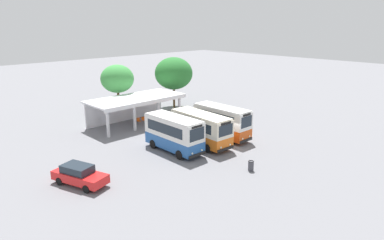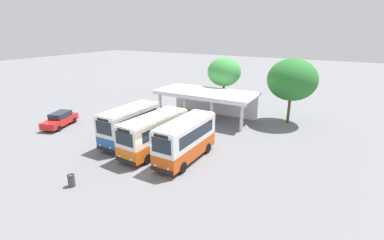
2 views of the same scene
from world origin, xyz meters
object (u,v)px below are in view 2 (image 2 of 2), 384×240
city_bus_nearest_orange (130,124)px  waiting_chair_end_by_column (204,115)px  parked_car_flank (60,119)px  waiting_chair_second_from_end (209,116)px  waiting_chair_middle_seat (215,117)px  city_bus_second_in_row (154,132)px  litter_bin_apron (71,180)px  city_bus_middle_cream (186,138)px

city_bus_nearest_orange → waiting_chair_end_by_column: size_ratio=7.76×
parked_car_flank → waiting_chair_end_by_column: 16.55m
city_bus_nearest_orange → waiting_chair_second_from_end: city_bus_nearest_orange is taller
waiting_chair_second_from_end → waiting_chair_middle_seat: same height
city_bus_second_in_row → waiting_chair_middle_seat: 10.62m
city_bus_second_in_row → parked_car_flank: (-13.41, 0.21, -1.01)m
waiting_chair_second_from_end → waiting_chair_middle_seat: size_ratio=1.00×
city_bus_nearest_orange → city_bus_second_in_row: 3.29m
waiting_chair_middle_seat → litter_bin_apron: (-2.65, -18.12, -0.07)m
litter_bin_apron → waiting_chair_middle_seat: bearing=81.7°
parked_car_flank → waiting_chair_end_by_column: size_ratio=5.66×
city_bus_nearest_orange → parked_car_flank: bearing=-178.3°
city_bus_nearest_orange → litter_bin_apron: city_bus_nearest_orange is taller
city_bus_second_in_row → litter_bin_apron: bearing=-101.9°
waiting_chair_second_from_end → waiting_chair_end_by_column: bearing=177.7°
city_bus_middle_cream → waiting_chair_end_by_column: (-3.66, 10.48, -1.40)m
city_bus_middle_cream → waiting_chair_end_by_column: 11.19m
city_bus_nearest_orange → waiting_chair_middle_seat: (4.29, 9.97, -1.40)m
city_bus_nearest_orange → parked_car_flank: city_bus_nearest_orange is taller
city_bus_second_in_row → waiting_chair_middle_seat: city_bus_second_in_row is taller
city_bus_second_in_row → waiting_chair_second_from_end: 10.51m
parked_car_flank → waiting_chair_second_from_end: (13.73, 10.21, -0.31)m
parked_car_flank → waiting_chair_middle_seat: parked_car_flank is taller
parked_car_flank → litter_bin_apron: bearing=-33.6°
litter_bin_apron → city_bus_second_in_row: bearing=78.1°
waiting_chair_second_from_end → litter_bin_apron: litter_bin_apron is taller
city_bus_middle_cream → litter_bin_apron: 9.14m
city_bus_nearest_orange → city_bus_middle_cream: (6.50, -0.55, 0.00)m
waiting_chair_second_from_end → city_bus_middle_cream: bearing=-74.3°
city_bus_nearest_orange → parked_car_flank: 10.22m
city_bus_nearest_orange → city_bus_second_in_row: city_bus_nearest_orange is taller
city_bus_middle_cream → waiting_chair_second_from_end: (-2.94, 10.45, -1.40)m
parked_car_flank → waiting_chair_second_from_end: 17.11m
waiting_chair_end_by_column → waiting_chair_second_from_end: same height
city_bus_second_in_row → city_bus_middle_cream: size_ratio=1.07×
waiting_chair_end_by_column → waiting_chair_second_from_end: 0.73m
waiting_chair_second_from_end → waiting_chair_middle_seat: (0.73, 0.07, 0.00)m
waiting_chair_second_from_end → litter_bin_apron: (-1.93, -18.06, -0.07)m
city_bus_second_in_row → litter_bin_apron: city_bus_second_in_row is taller
city_bus_nearest_orange → litter_bin_apron: 8.44m
city_bus_middle_cream → parked_car_flank: bearing=179.2°
waiting_chair_second_from_end → city_bus_second_in_row: bearing=-91.7°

